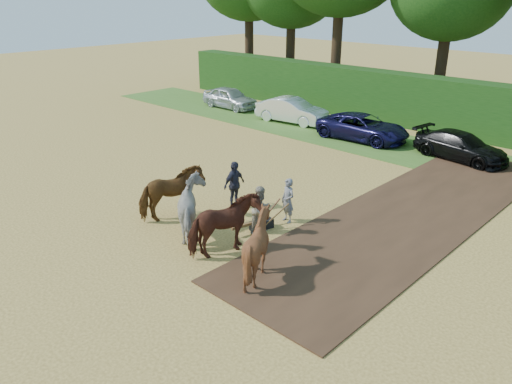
% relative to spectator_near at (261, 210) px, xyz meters
% --- Properties ---
extents(ground, '(120.00, 120.00, 0.00)m').
position_rel_spectator_near_xyz_m(ground, '(1.44, -2.07, -0.82)').
color(ground, gold).
rests_on(ground, ground).
extents(earth_strip, '(4.50, 17.00, 0.05)m').
position_rel_spectator_near_xyz_m(earth_strip, '(2.94, 4.93, -0.80)').
color(earth_strip, '#472D1C').
rests_on(earth_strip, ground).
extents(grass_verge, '(50.00, 5.00, 0.03)m').
position_rel_spectator_near_xyz_m(grass_verge, '(1.44, 11.93, -0.81)').
color(grass_verge, '#38601E').
rests_on(grass_verge, ground).
extents(hedgerow, '(46.00, 1.60, 3.00)m').
position_rel_spectator_near_xyz_m(hedgerow, '(1.44, 16.43, 0.68)').
color(hedgerow, '#14380F').
rests_on(hedgerow, ground).
extents(spectator_near, '(0.70, 0.86, 1.65)m').
position_rel_spectator_near_xyz_m(spectator_near, '(0.00, 0.00, 0.00)').
color(spectator_near, tan).
rests_on(spectator_near, ground).
extents(spectator_far, '(0.50, 1.07, 1.77)m').
position_rel_spectator_near_xyz_m(spectator_far, '(-2.18, 0.88, 0.06)').
color(spectator_far, '#262733').
rests_on(spectator_far, ground).
extents(plough_team, '(6.53, 4.59, 1.90)m').
position_rel_spectator_near_xyz_m(plough_team, '(-0.58, -1.64, 0.12)').
color(plough_team, brown).
rests_on(plough_team, ground).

